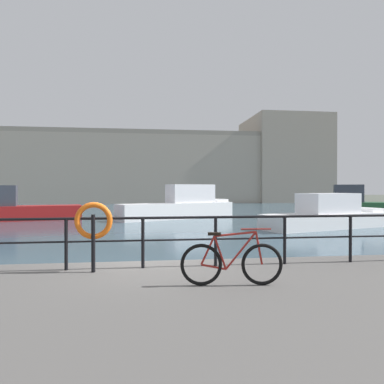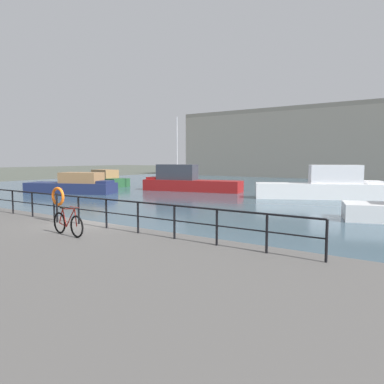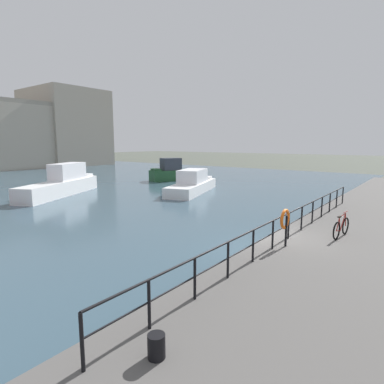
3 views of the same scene
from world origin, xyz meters
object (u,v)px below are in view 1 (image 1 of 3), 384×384
Objects in this scene: moored_cabin_cruiser at (4,208)px; moored_small_launch at (328,215)px; moored_harbor_tender at (358,206)px; moored_white_yacht at (181,206)px; life_ring_stand at (94,223)px; harbor_building at (177,168)px; parked_bicycle at (231,263)px.

moored_small_launch is (21.19, -7.88, -0.16)m from moored_cabin_cruiser.
moored_harbor_tender is 14.56m from moored_white_yacht.
harbor_building is at bearing 83.06° from life_ring_stand.
moored_white_yacht is (-14.54, 0.78, 0.05)m from moored_harbor_tender.
moored_white_yacht reaches higher than moored_small_launch.
moored_cabin_cruiser is at bearing 123.32° from parked_bicycle.
moored_harbor_tender is at bearing 60.05° from parked_bicycle.
moored_harbor_tender is (11.62, -36.37, -5.00)m from harbor_building.
moored_harbor_tender is at bearing 29.54° from moored_small_launch.
harbor_building is 44.38m from moored_small_launch.
moored_white_yacht is (13.20, 0.31, 0.06)m from moored_cabin_cruiser.
moored_small_launch is (5.06, -43.78, -5.17)m from harbor_building.
moored_cabin_cruiser is at bearing 24.39° from moored_harbor_tender.
moored_harbor_tender is 4.04× the size of parked_bicycle.
moored_harbor_tender is 27.75m from moored_cabin_cruiser.
life_ring_stand reaches higher than moored_small_launch.
moored_small_launch is 17.98m from life_ring_stand.
parked_bicycle is (-16.09, -22.15, 0.16)m from moored_harbor_tender.
life_ring_stand is at bearing -127.68° from moored_white_yacht.
harbor_building is at bearing -46.92° from moored_harbor_tender.
moored_white_yacht is at bearing 168.52° from moored_cabin_cruiser.
moored_cabin_cruiser is 1.06× the size of moored_white_yacht.
moored_harbor_tender is 0.81× the size of moored_small_launch.
harbor_building is at bearing 58.24° from moored_white_yacht.
life_ring_stand is at bearing -150.96° from moored_small_launch.
harbor_building reaches higher than moored_cabin_cruiser.
parked_bicycle is 2.92m from life_ring_stand.
parked_bicycle is (-9.53, -14.74, 0.33)m from moored_small_launch.
life_ring_stand is (-2.49, 1.40, 0.59)m from parked_bicycle.
harbor_building reaches higher than life_ring_stand.
moored_cabin_cruiser reaches higher than parked_bicycle.
life_ring_stand is (9.17, -21.22, 0.76)m from moored_cabin_cruiser.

